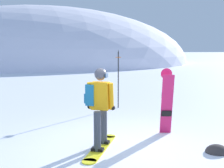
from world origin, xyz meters
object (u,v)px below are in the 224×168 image
object	(u,v)px
rock_dark	(217,152)
rock_small	(106,95)
snowboarder_main	(99,106)
piste_marker_near	(118,75)
spare_snowboard	(167,101)

from	to	relation	value
rock_dark	rock_small	bearing A→B (deg)	108.37
rock_dark	snowboarder_main	bearing A→B (deg)	173.19
snowboarder_main	rock_dark	distance (m)	2.60
rock_small	rock_dark	bearing A→B (deg)	-71.63
snowboarder_main	rock_dark	bearing A→B (deg)	-6.81
snowboarder_main	piste_marker_near	xyz separation A→B (m)	(0.52, 4.11, 0.25)
spare_snowboard	rock_dark	distance (m)	1.71
piste_marker_near	rock_dark	distance (m)	4.93
spare_snowboard	rock_small	bearing A→B (deg)	105.02
snowboarder_main	rock_dark	xyz separation A→B (m)	(2.42, -0.29, -0.92)
rock_dark	rock_small	world-z (taller)	rock_dark
snowboarder_main	spare_snowboard	world-z (taller)	snowboarder_main
snowboarder_main	rock_small	distance (m)	6.94
spare_snowboard	rock_small	size ratio (longest dim) A/B	4.45
snowboarder_main	spare_snowboard	size ratio (longest dim) A/B	1.10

